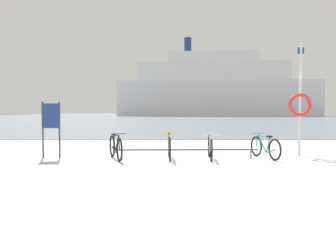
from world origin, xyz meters
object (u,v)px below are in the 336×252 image
Objects in this scene: rescue_post at (300,102)px; bicycle_1 at (169,147)px; bicycle_0 at (116,147)px; bicycle_2 at (210,148)px; info_sign at (51,121)px; bicycle_3 at (265,147)px; ferry_ship at (215,90)px.

bicycle_1 is at bearing -167.99° from rescue_post.
bicycle_0 is at bearing -171.73° from rescue_post.
rescue_post is (5.81, 0.85, 1.35)m from bicycle_0.
info_sign is (-4.81, 0.30, 0.80)m from bicycle_2.
bicycle_0 is 6.03m from rescue_post.
bicycle_2 reaches higher than bicycle_3.
info_sign is 0.04× the size of ferry_ship.
bicycle_3 is at bearing 1.84° from bicycle_0.
ferry_ship reaches higher than bicycle_2.
info_sign is (-3.60, 0.29, 0.76)m from bicycle_1.
bicycle_0 is 74.79m from ferry_ship.
bicycle_3 is 0.94× the size of info_sign.
bicycle_1 is 1.21m from bicycle_2.
ferry_ship is at bearing 81.08° from bicycle_1.
bicycle_2 is at bearing -0.21° from bicycle_1.
bicycle_0 is 0.93× the size of bicycle_1.
bicycle_3 is (1.69, 0.20, -0.01)m from bicycle_2.
bicycle_1 is at bearing -176.17° from bicycle_3.
bicycle_0 is at bearing -178.16° from bicycle_3.
rescue_post is (2.99, 0.90, 1.37)m from bicycle_2.
bicycle_3 is at bearing -0.88° from info_sign.
ferry_ship reaches higher than info_sign.
bicycle_0 is 1.61m from bicycle_1.
bicycle_0 is 0.04× the size of ferry_ship.
bicycle_1 is (1.61, -0.05, 0.02)m from bicycle_0.
ferry_ship is at bearing 78.32° from info_sign.
bicycle_1 reaches higher than bicycle_3.
info_sign is at bearing -101.68° from ferry_ship.
bicycle_2 is 74.40m from ferry_ship.
info_sign is (-1.99, 0.25, 0.78)m from bicycle_0.
info_sign is 0.48× the size of rescue_post.
info_sign is 74.87m from ferry_ship.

